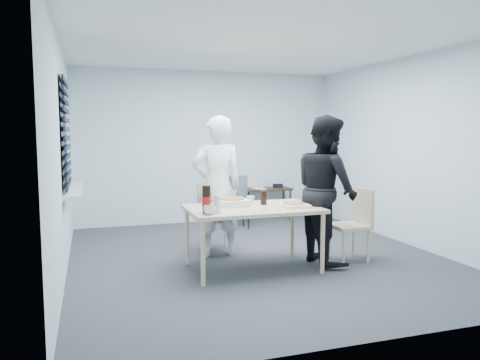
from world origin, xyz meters
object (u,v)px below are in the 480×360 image
object	(u,v)px
mug_a	(210,210)
soda_bottle	(206,200)
side_table	(267,193)
mug_b	(250,200)
backpack	(239,188)
dining_table	(253,212)
chair_right	(355,219)
person_white	(217,187)
stool	(238,205)
chair_far	(214,211)
person_black	(326,189)

from	to	relation	value
mug_a	soda_bottle	size ratio (longest dim) A/B	0.42
side_table	mug_b	bearing A→B (deg)	-115.26
backpack	soda_bottle	size ratio (longest dim) A/B	1.29
dining_table	chair_right	world-z (taller)	chair_right
backpack	dining_table	bearing A→B (deg)	-93.84
side_table	soda_bottle	bearing A→B (deg)	-121.76
person_white	backpack	xyz separation A→B (m)	(0.77, 1.53, -0.22)
chair_right	soda_bottle	xyz separation A→B (m)	(-1.91, -0.18, 0.35)
side_table	dining_table	bearing A→B (deg)	-114.25
person_white	backpack	bearing A→B (deg)	-116.78
stool	soda_bottle	xyz separation A→B (m)	(-1.13, -2.45, 0.49)
chair_right	mug_a	xyz separation A→B (m)	(-1.90, -0.27, 0.26)
mug_b	dining_table	bearing A→B (deg)	-103.12
backpack	person_white	bearing A→B (deg)	-106.94
dining_table	mug_b	world-z (taller)	mug_b
stool	chair_far	bearing A→B (deg)	-120.79
stool	mug_a	world-z (taller)	mug_a
mug_a	soda_bottle	distance (m)	0.13
mug_a	soda_bottle	world-z (taller)	soda_bottle
chair_far	mug_a	bearing A→B (deg)	-106.78
person_black	stool	bearing A→B (deg)	10.10
person_white	mug_b	world-z (taller)	person_white
person_black	stool	size ratio (longest dim) A/B	3.67
chair_far	backpack	distance (m)	1.41
person_white	dining_table	bearing A→B (deg)	108.41
chair_far	side_table	xyz separation A→B (m)	(1.41, 1.70, -0.02)
side_table	mug_b	size ratio (longest dim) A/B	8.61
dining_table	mug_a	xyz separation A→B (m)	(-0.58, -0.31, 0.11)
backpack	soda_bottle	xyz separation A→B (m)	(-1.13, -2.44, 0.20)
mug_a	side_table	bearing A→B (deg)	59.20
person_black	soda_bottle	world-z (taller)	person_black
side_table	stool	distance (m)	0.85
chair_right	mug_a	distance (m)	1.94
dining_table	soda_bottle	bearing A→B (deg)	-159.78
chair_far	side_table	bearing A→B (deg)	50.40
person_black	stool	world-z (taller)	person_black
mug_b	soda_bottle	bearing A→B (deg)	-144.68
person_white	stool	distance (m)	1.80
chair_far	person_white	xyz separation A→B (m)	(-0.05, -0.33, 0.37)
backpack	soda_bottle	bearing A→B (deg)	-105.10
chair_far	person_black	distance (m)	1.55
person_white	chair_far	bearing A→B (deg)	-98.56
chair_far	mug_b	bearing A→B (deg)	-73.04
dining_table	side_table	xyz separation A→B (m)	(1.23, 2.72, -0.17)
chair_right	stool	bearing A→B (deg)	108.86
dining_table	chair_right	distance (m)	1.32
backpack	mug_a	bearing A→B (deg)	-104.08
person_black	mug_a	size ratio (longest dim) A/B	14.39
person_white	soda_bottle	distance (m)	0.98
dining_table	stool	distance (m)	2.31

